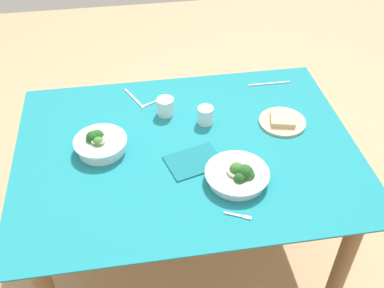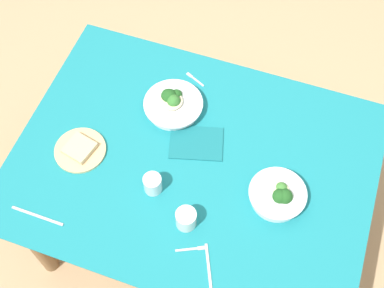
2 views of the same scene
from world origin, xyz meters
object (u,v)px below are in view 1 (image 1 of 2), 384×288
Objects in this scene: fork_by_far_bowl at (239,216)px; table_knife_right at (269,84)px; broccoli_bowl_far at (100,144)px; broccoli_bowl_near at (239,175)px; table_knife_left at (134,99)px; bread_side_plate at (282,121)px; fork_by_near_bowl at (152,103)px; water_glass_side at (205,115)px; napkin_folded_upper at (194,161)px; water_glass_center at (165,107)px.

table_knife_right is at bearing 91.66° from fork_by_far_bowl.
broccoli_bowl_far reaches higher than fork_by_far_bowl.
broccoli_bowl_near is at bearing -26.88° from broccoli_bowl_far.
table_knife_right is at bearing -112.60° from table_knife_left.
bread_side_plate reaches higher than table_knife_right.
table_knife_right is (0.59, 0.07, -0.00)m from fork_by_near_bowl.
bread_side_plate is 2.62× the size of water_glass_side.
table_knife_left is (-0.64, 0.28, -0.01)m from bread_side_plate.
broccoli_bowl_near is 2.41× the size of fork_by_near_bowl.
table_knife_left is (-0.30, 0.23, -0.04)m from water_glass_side.
broccoli_bowl_far reaches higher than broccoli_bowl_near.
water_glass_side reaches higher than napkin_folded_upper.
napkin_folded_upper is at bearing -156.29° from bread_side_plate.
broccoli_bowl_far is 2.77× the size of water_glass_side.
broccoli_bowl_far is 0.38m from fork_by_near_bowl.
fork_by_far_bowl and table_knife_left have the same top height.
fork_by_near_bowl is at bearing 107.05° from napkin_folded_upper.
water_glass_center reaches higher than bread_side_plate.
napkin_folded_upper is at bearing 135.47° from fork_by_far_bowl.
table_knife_left is 0.52m from napkin_folded_upper.
bread_side_plate reaches higher than fork_by_far_bowl.
broccoli_bowl_near reaches higher than bread_side_plate.
table_knife_right is at bearing 16.61° from water_glass_center.
broccoli_bowl_far is 0.90m from table_knife_right.
fork_by_far_bowl is at bearing -102.10° from broccoli_bowl_near.
broccoli_bowl_near is at bearing -115.72° from table_knife_right.
water_glass_side reaches higher than fork_by_near_bowl.
table_knife_left is at bearing 134.44° from water_glass_center.
broccoli_bowl_far is 0.65m from fork_by_far_bowl.
napkin_folded_upper is at bearing 81.52° from fork_by_near_bowl.
water_glass_center is at bearing 151.26° from water_glass_side.
fork_by_far_bowl is at bearing 82.97° from fork_by_near_bowl.
broccoli_bowl_near is 0.70m from table_knife_left.
table_knife_right is (0.37, 0.25, -0.04)m from water_glass_side.
water_glass_side is at bearing 99.02° from broccoli_bowl_near.
napkin_folded_upper is (0.37, -0.13, -0.03)m from broccoli_bowl_far.
broccoli_bowl_near is (0.52, -0.26, -0.00)m from broccoli_bowl_far.
table_knife_right is (0.67, 0.02, 0.00)m from table_knife_left.
table_knife_left is at bearing 113.99° from napkin_folded_upper.
water_glass_side is 0.37× the size of napkin_folded_upper.
water_glass_center reaches higher than table_knife_left.
broccoli_bowl_near reaches higher than fork_by_far_bowl.
fork_by_near_bowl and table_knife_right have the same top height.
table_knife_left is (-0.13, 0.14, -0.04)m from water_glass_center.
table_knife_right is 0.67m from napkin_folded_upper.
bread_side_plate is 1.13× the size of table_knife_left.
water_glass_side is 0.82× the size of fork_by_far_bowl.
broccoli_bowl_far reaches higher than table_knife_right.
fork_by_near_bowl is at bearing 121.21° from water_glass_center.
broccoli_bowl_near is 0.38m from water_glass_side.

